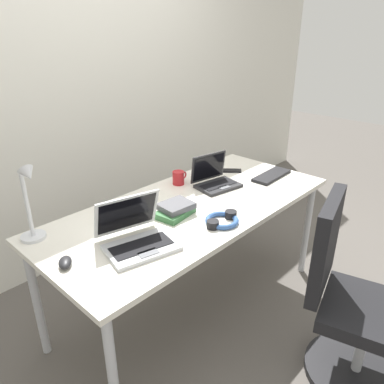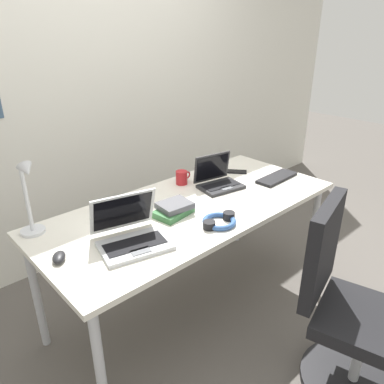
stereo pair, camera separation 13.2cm
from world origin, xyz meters
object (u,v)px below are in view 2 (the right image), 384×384
external_keyboard (277,178)px  book_stack (174,209)px  laptop_front_left (218,180)px  laptop_back_left (131,235)px  coffee_mug (182,177)px  office_chair (348,318)px  cell_phone (237,172)px  pill_bottle (118,209)px  desk_lamp (29,199)px  computer_mouse (59,257)px  headphones (219,221)px

external_keyboard → book_stack: size_ratio=1.46×
laptop_front_left → laptop_back_left: bearing=-166.5°
coffee_mug → office_chair: (0.02, -1.19, -0.39)m
cell_phone → office_chair: (-0.40, -1.08, -0.35)m
external_keyboard → pill_bottle: size_ratio=4.18×
desk_lamp → book_stack: 0.73m
laptop_back_left → computer_mouse: 0.33m
book_stack → coffee_mug: coffee_mug is taller
headphones → laptop_front_left: bearing=44.3°
desk_lamp → laptop_front_left: bearing=-10.1°
laptop_back_left → headphones: (0.44, -0.15, -0.03)m
pill_bottle → desk_lamp: bearing=165.3°
laptop_front_left → book_stack: size_ratio=1.33×
laptop_front_left → office_chair: office_chair is taller
desk_lamp → external_keyboard: size_ratio=1.21×
cell_phone → laptop_back_left: bearing=154.5°
external_keyboard → office_chair: size_ratio=0.34×
external_keyboard → headphones: 0.76m
cell_phone → desk_lamp: bearing=135.6°
cell_phone → headphones: size_ratio=0.64×
cell_phone → computer_mouse: bearing=147.5°
laptop_back_left → external_keyboard: size_ratio=1.16×
desk_lamp → laptop_back_left: (0.31, -0.39, -0.15)m
pill_bottle → book_stack: pill_bottle is taller
book_stack → office_chair: (0.34, -0.89, -0.37)m
external_keyboard → book_stack: book_stack is taller
computer_mouse → coffee_mug: (0.97, 0.29, 0.03)m
book_stack → computer_mouse: bearing=179.3°
laptop_back_left → laptop_front_left: size_ratio=1.28×
headphones → book_stack: bearing=113.3°
laptop_back_left → pill_bottle: size_ratio=4.85×
laptop_front_left → pill_bottle: size_ratio=3.80×
external_keyboard → computer_mouse: bearing=174.4°
laptop_back_left → office_chair: bearing=-49.9°
desk_lamp → headphones: (0.75, -0.54, -0.18)m
computer_mouse → pill_bottle: size_ratio=1.22×
book_stack → pill_bottle: bearing=141.3°
external_keyboard → coffee_mug: bearing=142.2°
laptop_front_left → office_chair: (-0.12, -1.00, -0.38)m
laptop_back_left → book_stack: 0.35m
external_keyboard → computer_mouse: size_ratio=3.44×
desk_lamp → cell_phone: desk_lamp is taller
laptop_back_left → coffee_mug: size_ratio=3.39×
computer_mouse → book_stack: (0.66, -0.01, 0.01)m
headphones → book_stack: book_stack is taller
laptop_back_left → office_chair: size_ratio=0.40×
desk_lamp → laptop_back_left: 0.52m
laptop_back_left → computer_mouse: laptop_back_left is taller
external_keyboard → pill_bottle: 1.11m
desk_lamp → cell_phone: bearing=-4.6°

